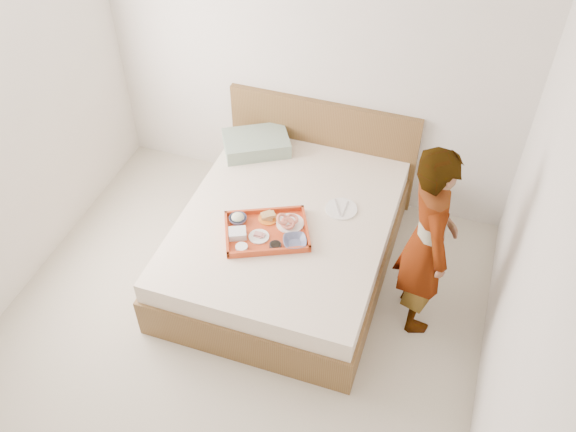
% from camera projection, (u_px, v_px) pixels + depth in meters
% --- Properties ---
extents(ground, '(3.50, 4.00, 0.01)m').
position_uv_depth(ground, '(223.00, 358.00, 4.50)').
color(ground, '#BCB59F').
rests_on(ground, ground).
extents(ceiling, '(3.50, 4.00, 0.01)m').
position_uv_depth(ceiling, '(179.00, 20.00, 2.69)').
color(ceiling, white).
rests_on(ceiling, ground).
extents(wall_back, '(3.50, 0.01, 2.60)m').
position_uv_depth(wall_back, '(310.00, 60.00, 4.95)').
color(wall_back, silver).
rests_on(wall_back, ground).
extents(wall_right, '(0.01, 4.00, 2.60)m').
position_uv_depth(wall_right, '(521.00, 310.00, 3.19)').
color(wall_right, silver).
rests_on(wall_right, ground).
extents(bed, '(1.65, 2.00, 0.53)m').
position_uv_depth(bed, '(286.00, 241.00, 4.96)').
color(bed, brown).
rests_on(bed, ground).
extents(headboard, '(1.65, 0.06, 0.95)m').
position_uv_depth(headboard, '(322.00, 148.00, 5.47)').
color(headboard, brown).
rests_on(headboard, ground).
extents(pillow, '(0.65, 0.59, 0.13)m').
position_uv_depth(pillow, '(256.00, 143.00, 5.33)').
color(pillow, gray).
rests_on(pillow, bed).
extents(tray, '(0.74, 0.66, 0.06)m').
position_uv_depth(tray, '(267.00, 231.00, 4.63)').
color(tray, red).
rests_on(tray, bed).
extents(prawn_plate, '(0.28, 0.28, 0.01)m').
position_uv_depth(prawn_plate, '(290.00, 223.00, 4.70)').
color(prawn_plate, white).
rests_on(prawn_plate, tray).
extents(navy_bowl_big, '(0.23, 0.23, 0.04)m').
position_uv_depth(navy_bowl_big, '(295.00, 242.00, 4.54)').
color(navy_bowl_big, '#161F44').
rests_on(navy_bowl_big, tray).
extents(sauce_dish, '(0.12, 0.12, 0.03)m').
position_uv_depth(sauce_dish, '(275.00, 246.00, 4.52)').
color(sauce_dish, black).
rests_on(sauce_dish, tray).
extents(meat_plate, '(0.20, 0.20, 0.01)m').
position_uv_depth(meat_plate, '(259.00, 237.00, 4.60)').
color(meat_plate, white).
rests_on(meat_plate, tray).
extents(bread_plate, '(0.20, 0.20, 0.01)m').
position_uv_depth(bread_plate, '(268.00, 218.00, 4.74)').
color(bread_plate, orange).
rests_on(bread_plate, tray).
extents(salad_bowl, '(0.18, 0.18, 0.04)m').
position_uv_depth(salad_bowl, '(238.00, 219.00, 4.71)').
color(salad_bowl, '#161F44').
rests_on(salad_bowl, tray).
extents(plastic_tub, '(0.16, 0.15, 0.06)m').
position_uv_depth(plastic_tub, '(237.00, 233.00, 4.59)').
color(plastic_tub, silver).
rests_on(plastic_tub, tray).
extents(cheese_round, '(0.12, 0.12, 0.03)m').
position_uv_depth(cheese_round, '(242.00, 248.00, 4.51)').
color(cheese_round, white).
rests_on(cheese_round, tray).
extents(dinner_plate, '(0.29, 0.29, 0.01)m').
position_uv_depth(dinner_plate, '(341.00, 209.00, 4.83)').
color(dinner_plate, white).
rests_on(dinner_plate, bed).
extents(person, '(0.55, 0.67, 1.57)m').
position_uv_depth(person, '(428.00, 241.00, 4.25)').
color(person, white).
rests_on(person, ground).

